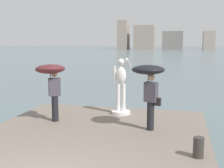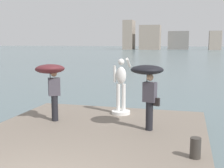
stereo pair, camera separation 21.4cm
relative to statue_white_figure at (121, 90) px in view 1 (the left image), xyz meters
The scene contains 7 objects.
ground_plane 33.88m from the statue_white_figure, 90.50° to the left, with size 400.00×400.00×0.00m, color slate.
pier 4.21m from the statue_white_figure, 94.14° to the right, with size 6.64×10.19×0.40m, color slate.
statue_white_figure is the anchor object (origin of this frame).
onlooker_left 2.67m from the statue_white_figure, 142.63° to the right, with size 1.37×1.38×1.98m.
onlooker_right 2.23m from the statue_white_figure, 54.61° to the right, with size 1.24×1.24×1.99m.
mooring_bollard 4.57m from the statue_white_figure, 54.54° to the right, with size 0.25×0.25×0.49m, color #38332D.
distant_skyline 119.95m from the statue_white_figure, 87.64° to the left, with size 64.66×10.92×13.02m.
Camera 1 is at (2.50, -4.31, 3.06)m, focal length 46.59 mm.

